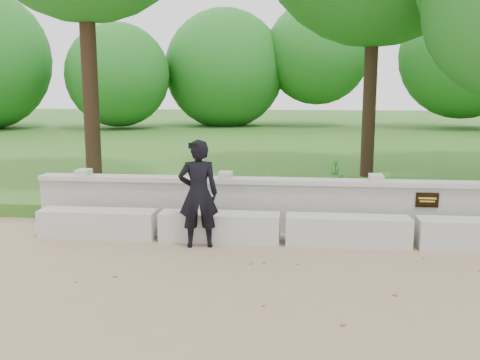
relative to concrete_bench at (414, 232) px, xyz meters
name	(u,v)px	position (x,y,z in m)	size (l,w,h in m)	color
ground	(447,294)	(0.00, -1.90, -0.22)	(80.00, 80.00, 0.00)	#93775A
lawn	(346,149)	(0.00, 12.10, -0.10)	(40.00, 22.00, 0.25)	#315B15
concrete_bench	(414,232)	(0.00, 0.00, 0.00)	(11.90, 0.45, 0.45)	beige
parapet_wall	(406,207)	(0.00, 0.70, 0.24)	(12.50, 0.35, 0.90)	beige
man_main	(198,194)	(-3.27, -0.35, 0.60)	(0.67, 0.61, 1.65)	black
shrub_a	(271,187)	(-2.28, 1.80, 0.32)	(0.31, 0.21, 0.58)	#3B802B
shrub_b	(381,191)	(-0.30, 1.40, 0.37)	(0.38, 0.30, 0.68)	#3B802B
shrub_d	(335,171)	(-0.96, 3.73, 0.35)	(0.36, 0.32, 0.64)	#3B802B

